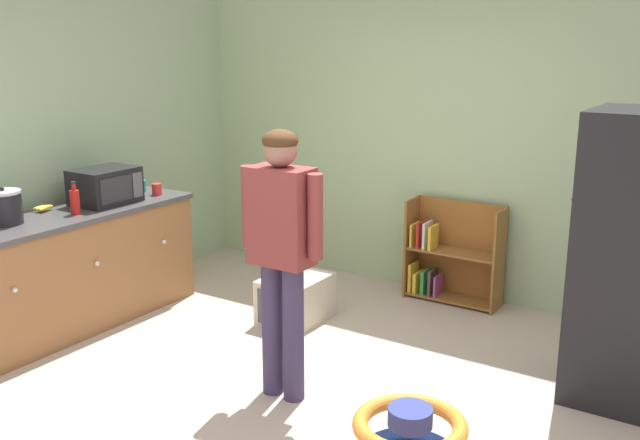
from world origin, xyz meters
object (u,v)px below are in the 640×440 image
(ketchup_bottle, at_px, (75,201))
(red_cup, at_px, (157,189))
(pet_carrier, at_px, (295,299))
(teal_cup, at_px, (141,186))
(bookshelf, at_px, (450,258))
(crock_pot, at_px, (4,207))
(baby_walker, at_px, (410,436))
(kitchen_counter, at_px, (71,270))
(banana_bunch, at_px, (44,208))
(microwave, at_px, (105,186))
(standing_person, at_px, (282,241))

(ketchup_bottle, relative_size, red_cup, 2.59)
(pet_carrier, bearing_deg, teal_cup, -174.32)
(teal_cup, bearing_deg, pet_carrier, 5.68)
(bookshelf, relative_size, crock_pot, 3.18)
(bookshelf, xyz_separation_m, red_cup, (-2.10, -1.29, 0.58))
(baby_walker, bearing_deg, bookshelf, 108.47)
(pet_carrier, height_order, red_cup, red_cup)
(ketchup_bottle, height_order, teal_cup, ketchup_bottle)
(kitchen_counter, xyz_separation_m, baby_walker, (3.01, -0.28, -0.29))
(baby_walker, xyz_separation_m, banana_bunch, (-3.19, 0.23, 0.77))
(bookshelf, relative_size, red_cup, 8.95)
(kitchen_counter, height_order, baby_walker, kitchen_counter)
(teal_cup, bearing_deg, red_cup, -8.55)
(crock_pot, distance_m, banana_bunch, 0.41)
(bookshelf, height_order, teal_cup, teal_cup)
(microwave, xyz_separation_m, banana_bunch, (-0.18, -0.44, -0.11))
(bookshelf, distance_m, ketchup_bottle, 3.05)
(bookshelf, bearing_deg, standing_person, -95.02)
(kitchen_counter, relative_size, red_cup, 22.02)
(bookshelf, bearing_deg, microwave, -141.84)
(standing_person, height_order, teal_cup, standing_person)
(microwave, distance_m, crock_pot, 0.83)
(kitchen_counter, xyz_separation_m, ketchup_bottle, (0.09, 0.02, 0.55))
(standing_person, height_order, red_cup, standing_person)
(red_cup, distance_m, teal_cup, 0.22)
(kitchen_counter, xyz_separation_m, microwave, (0.01, 0.39, 0.59))
(kitchen_counter, bearing_deg, teal_cup, 96.79)
(bookshelf, xyz_separation_m, pet_carrier, (-0.82, -1.11, -0.18))
(bookshelf, bearing_deg, banana_bunch, -137.69)
(baby_walker, xyz_separation_m, ketchup_bottle, (-2.92, 0.30, 0.84))
(standing_person, distance_m, crock_pot, 2.15)
(red_cup, bearing_deg, ketchup_bottle, -91.34)
(microwave, height_order, banana_bunch, microwave)
(kitchen_counter, relative_size, microwave, 4.36)
(microwave, bearing_deg, kitchen_counter, -90.91)
(bookshelf, distance_m, baby_walker, 2.54)
(banana_bunch, xyz_separation_m, red_cup, (0.29, 0.88, 0.02))
(ketchup_bottle, distance_m, teal_cup, 0.87)
(standing_person, height_order, banana_bunch, standing_person)
(bookshelf, bearing_deg, ketchup_bottle, -135.23)
(crock_pot, height_order, teal_cup, crock_pot)
(standing_person, height_order, baby_walker, standing_person)
(microwave, xyz_separation_m, ketchup_bottle, (0.09, -0.37, -0.04))
(crock_pot, bearing_deg, microwave, 83.80)
(banana_bunch, bearing_deg, microwave, 67.61)
(pet_carrier, bearing_deg, bookshelf, 53.36)
(teal_cup, bearing_deg, baby_walker, -20.12)
(microwave, bearing_deg, standing_person, -11.65)
(kitchen_counter, bearing_deg, baby_walker, -5.25)
(kitchen_counter, height_order, pet_carrier, kitchen_counter)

